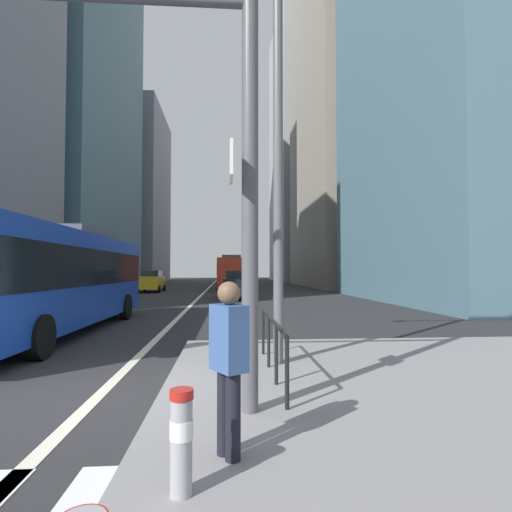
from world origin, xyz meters
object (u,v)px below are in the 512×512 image
object	(u,v)px
city_bus_red_distant	(231,271)
car_oncoming_mid	(152,281)
pedestrian_walking	(229,359)
city_bus_blue_oncoming	(57,275)
city_bus_red_receding	(232,271)
traffic_signal_gantry	(76,102)
street_lamp_post	(278,107)
car_receding_near	(237,285)
bollard_left	(181,436)

from	to	relation	value
city_bus_red_distant	car_oncoming_mid	distance (m)	23.89
car_oncoming_mid	pedestrian_walking	xyz separation A→B (m)	(6.82, -33.15, 0.11)
city_bus_blue_oncoming	pedestrian_walking	bearing A→B (deg)	-59.36
city_bus_red_receding	city_bus_red_distant	world-z (taller)	same
car_oncoming_mid	pedestrian_walking	distance (m)	33.84
traffic_signal_gantry	pedestrian_walking	bearing A→B (deg)	-32.45
city_bus_red_receding	street_lamp_post	distance (m)	32.99
street_lamp_post	car_receding_near	bearing A→B (deg)	90.98
city_bus_red_distant	car_oncoming_mid	xyz separation A→B (m)	(-7.38, -22.70, -0.85)
traffic_signal_gantry	pedestrian_walking	world-z (taller)	traffic_signal_gantry
traffic_signal_gantry	street_lamp_post	xyz separation A→B (m)	(2.96, 2.74, 1.15)
bollard_left	pedestrian_walking	bearing A→B (deg)	58.70
city_bus_red_distant	street_lamp_post	size ratio (longest dim) A/B	1.45
city_bus_blue_oncoming	city_bus_red_receding	world-z (taller)	same
street_lamp_post	pedestrian_walking	size ratio (longest dim) A/B	4.66
car_receding_near	traffic_signal_gantry	world-z (taller)	traffic_signal_gantry
car_oncoming_mid	pedestrian_walking	bearing A→B (deg)	-78.37
city_bus_red_distant	car_receding_near	size ratio (longest dim) A/B	2.52
car_receding_near	city_bus_red_receding	bearing A→B (deg)	90.86
car_oncoming_mid	traffic_signal_gantry	xyz separation A→B (m)	(4.86, -31.90, 3.15)
city_bus_blue_oncoming	city_bus_red_distant	world-z (taller)	same
city_bus_blue_oncoming	city_bus_red_receding	distance (m)	28.42
city_bus_blue_oncoming	city_bus_red_distant	bearing A→B (deg)	82.86
street_lamp_post	bollard_left	xyz separation A→B (m)	(-1.39, -4.63, -4.66)
car_oncoming_mid	car_receding_near	xyz separation A→B (m)	(7.49, -9.77, 0.00)
car_oncoming_mid	city_bus_red_distant	bearing A→B (deg)	71.98
car_oncoming_mid	street_lamp_post	distance (m)	30.49
car_oncoming_mid	city_bus_blue_oncoming	bearing A→B (deg)	-86.42
city_bus_red_receding	street_lamp_post	xyz separation A→B (m)	(0.53, -32.80, 3.45)
city_bus_red_distant	street_lamp_post	xyz separation A→B (m)	(0.44, -51.86, 3.45)
city_bus_blue_oncoming	street_lamp_post	bearing A→B (deg)	-38.24
bollard_left	city_bus_red_receding	bearing A→B (deg)	88.69
city_bus_blue_oncoming	city_bus_red_distant	xyz separation A→B (m)	(5.87, 46.88, 0.00)
car_receding_near	pedestrian_walking	distance (m)	23.39
car_receding_near	car_oncoming_mid	bearing A→B (deg)	127.50
city_bus_red_receding	bollard_left	bearing A→B (deg)	-91.31
traffic_signal_gantry	pedestrian_walking	size ratio (longest dim) A/B	3.87
car_receding_near	street_lamp_post	bearing A→B (deg)	-89.02
car_receding_near	traffic_signal_gantry	distance (m)	22.51
city_bus_red_receding	pedestrian_walking	world-z (taller)	city_bus_red_receding
city_bus_red_receding	car_oncoming_mid	bearing A→B (deg)	-153.42
car_oncoming_mid	car_receding_near	size ratio (longest dim) A/B	0.99
city_bus_blue_oncoming	car_receding_near	world-z (taller)	city_bus_blue_oncoming
traffic_signal_gantry	bollard_left	xyz separation A→B (m)	(1.57, -1.89, -3.51)
bollard_left	pedestrian_walking	size ratio (longest dim) A/B	0.50
city_bus_red_receding	car_receding_near	bearing A→B (deg)	-89.14
city_bus_blue_oncoming	car_receding_near	bearing A→B (deg)	67.46
traffic_signal_gantry	pedestrian_walking	distance (m)	3.82
car_oncoming_mid	bollard_left	distance (m)	34.39
city_bus_blue_oncoming	city_bus_red_receding	bearing A→B (deg)	78.27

